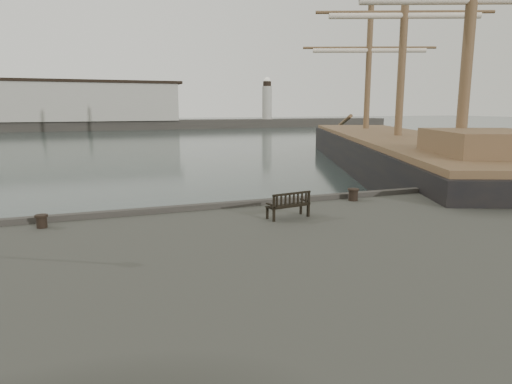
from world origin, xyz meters
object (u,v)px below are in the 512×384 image
at_px(bollard_left, 42,221).
at_px(bollard_right, 353,195).
at_px(bench, 288,210).
at_px(tall_ship_main, 396,161).

xyz_separation_m(bollard_left, bollard_right, (10.55, 0.19, 0.03)).
relative_size(bench, tall_ship_main, 0.04).
height_order(bollard_left, bollard_right, bollard_right).
relative_size(bollard_left, tall_ship_main, 0.01).
bearing_deg(bollard_right, bench, -154.65).
bearing_deg(bench, tall_ship_main, 35.02).
height_order(bench, bollard_right, bench).
bearing_deg(bench, bollard_right, 15.58).
bearing_deg(bench, bollard_left, 159.09).
bearing_deg(tall_ship_main, bench, -113.41).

